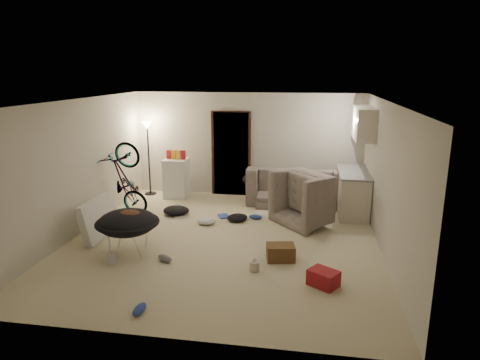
% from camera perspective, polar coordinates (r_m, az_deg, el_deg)
% --- Properties ---
extents(floor, '(5.50, 6.00, 0.02)m').
position_cam_1_polar(floor, '(7.87, -2.17, -8.07)').
color(floor, beige).
rests_on(floor, ground).
extents(ceiling, '(5.50, 6.00, 0.02)m').
position_cam_1_polar(ceiling, '(7.30, -2.36, 10.55)').
color(ceiling, white).
rests_on(ceiling, wall_back).
extents(wall_back, '(5.50, 0.02, 2.50)m').
position_cam_1_polar(wall_back, '(10.39, 1.04, 4.70)').
color(wall_back, beige).
rests_on(wall_back, floor).
extents(wall_front, '(5.50, 0.02, 2.50)m').
position_cam_1_polar(wall_front, '(4.71, -9.60, -7.58)').
color(wall_front, beige).
rests_on(wall_front, floor).
extents(wall_left, '(0.02, 6.00, 2.50)m').
position_cam_1_polar(wall_left, '(8.47, -20.90, 1.52)').
color(wall_left, beige).
rests_on(wall_left, floor).
extents(wall_right, '(0.02, 6.00, 2.50)m').
position_cam_1_polar(wall_right, '(7.46, 19.01, 0.04)').
color(wall_right, beige).
rests_on(wall_right, floor).
extents(doorway, '(0.85, 0.10, 2.04)m').
position_cam_1_polar(doorway, '(10.46, -1.17, 3.48)').
color(doorway, black).
rests_on(doorway, floor).
extents(door_trim, '(0.97, 0.04, 2.10)m').
position_cam_1_polar(door_trim, '(10.43, -1.20, 3.45)').
color(door_trim, '#311A11').
rests_on(door_trim, floor).
extents(floor_lamp, '(0.28, 0.28, 1.81)m').
position_cam_1_polar(floor_lamp, '(10.65, -12.18, 4.93)').
color(floor_lamp, black).
rests_on(floor_lamp, floor).
extents(kitchen_counter, '(0.60, 1.50, 0.88)m').
position_cam_1_polar(kitchen_counter, '(9.53, 14.74, -1.66)').
color(kitchen_counter, beige).
rests_on(kitchen_counter, floor).
extents(counter_top, '(0.64, 1.54, 0.04)m').
position_cam_1_polar(counter_top, '(9.42, 14.92, 1.03)').
color(counter_top, gray).
rests_on(counter_top, kitchen_counter).
extents(kitchen_uppers, '(0.38, 1.40, 0.65)m').
position_cam_1_polar(kitchen_uppers, '(9.26, 16.14, 7.33)').
color(kitchen_uppers, beige).
rests_on(kitchen_uppers, wall_right).
extents(sofa, '(2.19, 0.88, 0.64)m').
position_cam_1_polar(sofa, '(9.95, 7.36, -1.35)').
color(sofa, '#323932').
rests_on(sofa, floor).
extents(armchair, '(1.58, 1.59, 0.78)m').
position_cam_1_polar(armchair, '(8.84, 10.10, -3.01)').
color(armchair, '#323932').
rests_on(armchair, floor).
extents(bicycle, '(1.71, 0.92, 0.95)m').
position_cam_1_polar(bicycle, '(9.34, -14.89, -2.06)').
color(bicycle, black).
rests_on(bicycle, floor).
extents(book_asset, '(0.25, 0.24, 0.02)m').
position_cam_1_polar(book_asset, '(7.18, -17.22, -10.89)').
color(book_asset, maroon).
rests_on(book_asset, floor).
extents(mini_fridge, '(0.56, 0.56, 0.94)m').
position_cam_1_polar(mini_fridge, '(10.49, -8.46, 0.27)').
color(mini_fridge, white).
rests_on(mini_fridge, floor).
extents(snack_box_0, '(0.10, 0.07, 0.30)m').
position_cam_1_polar(snack_box_0, '(10.42, -9.46, 3.14)').
color(snack_box_0, maroon).
rests_on(snack_box_0, mini_fridge).
extents(snack_box_1, '(0.11, 0.08, 0.30)m').
position_cam_1_polar(snack_box_1, '(10.39, -8.83, 3.12)').
color(snack_box_1, orange).
rests_on(snack_box_1, mini_fridge).
extents(snack_box_2, '(0.10, 0.07, 0.30)m').
position_cam_1_polar(snack_box_2, '(10.35, -8.19, 3.11)').
color(snack_box_2, gold).
rests_on(snack_box_2, mini_fridge).
extents(snack_box_3, '(0.11, 0.08, 0.30)m').
position_cam_1_polar(snack_box_3, '(10.32, -7.56, 3.09)').
color(snack_box_3, maroon).
rests_on(snack_box_3, mini_fridge).
extents(saucer_chair, '(1.06, 1.06, 0.75)m').
position_cam_1_polar(saucer_chair, '(7.42, -14.72, -6.22)').
color(saucer_chair, silver).
rests_on(saucer_chair, floor).
extents(hoodie, '(0.55, 0.49, 0.22)m').
position_cam_1_polar(hoodie, '(7.30, -14.56, -4.79)').
color(hoodie, '#512A1B').
rests_on(hoodie, saucer_chair).
extents(sofa_drape, '(0.64, 0.57, 0.28)m').
position_cam_1_polar(sofa_drape, '(9.97, 1.94, 0.10)').
color(sofa_drape, black).
rests_on(sofa_drape, sofa).
extents(tv_box, '(0.31, 1.11, 0.74)m').
position_cam_1_polar(tv_box, '(8.31, -18.27, -4.84)').
color(tv_box, silver).
rests_on(tv_box, floor).
extents(drink_case_a, '(0.50, 0.40, 0.26)m').
position_cam_1_polar(drink_case_a, '(7.08, 5.44, -9.59)').
color(drink_case_a, brown).
rests_on(drink_case_a, floor).
extents(drink_case_b, '(0.50, 0.47, 0.23)m').
position_cam_1_polar(drink_case_b, '(6.38, 11.06, -12.71)').
color(drink_case_b, maroon).
rests_on(drink_case_b, floor).
extents(juicer, '(0.15, 0.15, 0.22)m').
position_cam_1_polar(juicer, '(6.70, 1.94, -11.31)').
color(juicer, beige).
rests_on(juicer, floor).
extents(newspaper, '(0.70, 0.70, 0.01)m').
position_cam_1_polar(newspaper, '(9.30, 3.80, -4.42)').
color(newspaper, silver).
rests_on(newspaper, floor).
extents(book_blue, '(0.30, 0.34, 0.03)m').
position_cam_1_polar(book_blue, '(9.07, -2.16, -4.83)').
color(book_blue, '#2C43A0').
rests_on(book_blue, floor).
extents(book_white, '(0.24, 0.29, 0.02)m').
position_cam_1_polar(book_white, '(9.17, -8.04, -4.75)').
color(book_white, silver).
rests_on(book_white, floor).
extents(shoe_0, '(0.29, 0.14, 0.10)m').
position_cam_1_polar(shoe_0, '(8.90, 2.09, -4.95)').
color(shoe_0, '#2C43A0').
rests_on(shoe_0, floor).
extents(shoe_1, '(0.26, 0.24, 0.09)m').
position_cam_1_polar(shoe_1, '(10.17, 3.18, -2.51)').
color(shoe_1, slate).
rests_on(shoe_1, floor).
extents(shoe_2, '(0.15, 0.30, 0.11)m').
position_cam_1_polar(shoe_2, '(5.81, -13.27, -16.42)').
color(shoe_2, '#2C43A0').
rests_on(shoe_2, floor).
extents(shoe_3, '(0.32, 0.24, 0.11)m').
position_cam_1_polar(shoe_3, '(7.12, -9.97, -10.24)').
color(shoe_3, slate).
rests_on(shoe_3, floor).
extents(clothes_lump_a, '(0.60, 0.53, 0.18)m').
position_cam_1_polar(clothes_lump_a, '(9.28, -8.51, -4.04)').
color(clothes_lump_a, black).
rests_on(clothes_lump_a, floor).
extents(clothes_lump_b, '(0.57, 0.57, 0.13)m').
position_cam_1_polar(clothes_lump_b, '(8.81, -0.36, -5.04)').
color(clothes_lump_b, black).
rests_on(clothes_lump_b, floor).
extents(clothes_lump_c, '(0.44, 0.39, 0.12)m').
position_cam_1_polar(clothes_lump_c, '(8.67, -4.55, -5.48)').
color(clothes_lump_c, silver).
rests_on(clothes_lump_c, floor).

